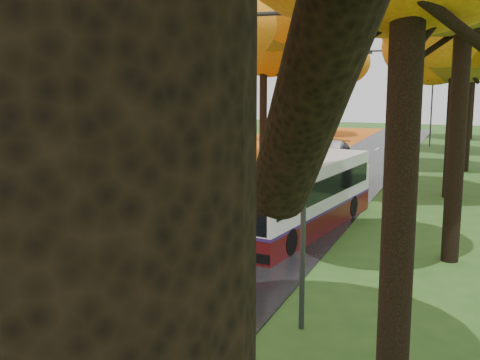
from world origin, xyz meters
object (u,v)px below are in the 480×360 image
Objects in this scene: car_silver at (332,150)px; car_dark at (337,149)px; streetlamp_near at (295,146)px; car_white at (307,162)px; bus at (301,195)px; streetlamp_far at (429,96)px; streetlamp_mid at (401,106)px.

car_silver is 1.88m from car_dark.
streetlamp_near is 1.91× the size of car_silver.
car_white is at bearing 104.31° from streetlamp_near.
bus is 24.67m from car_dark.
car_dark is (0.00, 1.88, -0.13)m from car_silver.
streetlamp_mid is at bearing -90.00° from streetlamp_far.
car_white is (-6.26, 24.53, -3.92)m from streetlamp_near.
car_silver is (-6.30, -11.74, -3.99)m from streetlamp_far.
car_white is at bearing -96.10° from car_silver.
car_silver is at bearing 101.05° from streetlamp_near.
car_silver is at bearing 80.63° from car_white.
streetlamp_near is at bearing -78.93° from car_dark.
bus reaches higher than car_dark.
car_silver is 1.09× the size of car_dark.
bus is at bearing -85.43° from car_white.
streetlamp_near is 0.72× the size of bus.
streetlamp_near and streetlamp_far have the same top height.
bus is 2.87× the size of car_dark.
streetlamp_mid is at bearing 90.00° from streetlamp_near.
car_dark is (-6.30, 12.13, -4.12)m from streetlamp_mid.
streetlamp_near is 44.00m from streetlamp_far.
bus reaches higher than car_silver.
streetlamp_far is 2.08× the size of car_dark.
bus is (-2.51, -12.23, -3.18)m from streetlamp_mid.
car_white is (-6.26, 2.53, -3.92)m from streetlamp_mid.
streetlamp_near is at bearing -67.87° from bus.
streetlamp_mid is 12.68m from car_silver.
streetlamp_far is at bearing 90.00° from streetlamp_near.
bus is 2.64× the size of car_silver.
streetlamp_far reaches higher than car_dark.
car_silver reaches higher than car_dark.
streetlamp_mid is (0.00, 22.00, 0.00)m from streetlamp_near.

